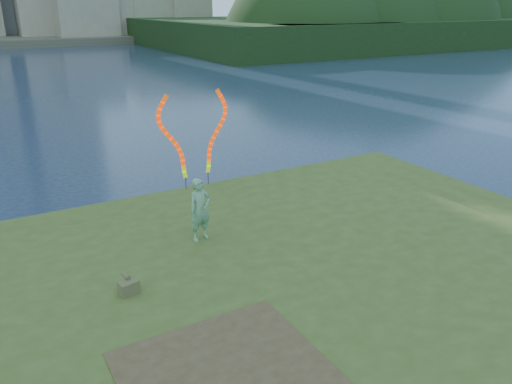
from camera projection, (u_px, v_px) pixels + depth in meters
ground at (250, 288)px, 11.85m from camera, size 320.00×320.00×0.00m
grassy_knoll at (306, 327)px, 9.87m from camera, size 20.00×18.00×0.80m
dirt_patch at (227, 374)px, 7.94m from camera, size 3.20×3.00×0.02m
wooded_hill at (379, 40)px, 88.10m from camera, size 78.00×50.00×63.00m
woman_with_ribbons at (199, 186)px, 12.04m from camera, size 2.02×0.53×3.99m
canvas_bag at (129, 286)px, 10.14m from camera, size 0.43×0.48×0.37m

